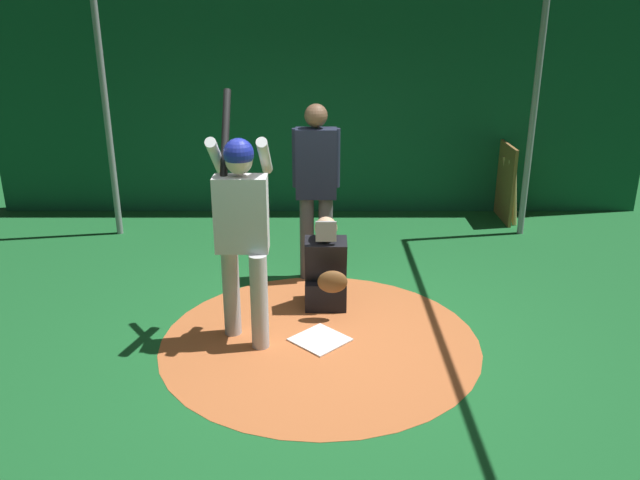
{
  "coord_description": "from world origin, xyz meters",
  "views": [
    {
      "loc": [
        4.95,
        0.0,
        2.76
      ],
      "look_at": [
        0.0,
        0.0,
        0.95
      ],
      "focal_mm": 35.51,
      "sensor_mm": 36.0,
      "label": 1
    }
  ],
  "objects_px": {
    "baseball_0": "(232,290)",
    "home_plate": "(320,339)",
    "catcher": "(326,273)",
    "umpire": "(316,183)",
    "batter": "(241,222)",
    "bat_rack": "(502,181)"
  },
  "relations": [
    {
      "from": "umpire",
      "to": "baseball_0",
      "type": "xyz_separation_m",
      "value": [
        0.43,
        -0.87,
        -1.02
      ]
    },
    {
      "from": "catcher",
      "to": "umpire",
      "type": "height_order",
      "value": "umpire"
    },
    {
      "from": "home_plate",
      "to": "catcher",
      "type": "bearing_deg",
      "value": 175.01
    },
    {
      "from": "home_plate",
      "to": "catcher",
      "type": "xyz_separation_m",
      "value": [
        -0.69,
        0.06,
        0.35
      ]
    },
    {
      "from": "batter",
      "to": "bat_rack",
      "type": "relative_size",
      "value": 1.81
    },
    {
      "from": "home_plate",
      "to": "batter",
      "type": "distance_m",
      "value": 1.27
    },
    {
      "from": "home_plate",
      "to": "catcher",
      "type": "relative_size",
      "value": 0.45
    },
    {
      "from": "bat_rack",
      "to": "baseball_0",
      "type": "height_order",
      "value": "bat_rack"
    },
    {
      "from": "home_plate",
      "to": "batter",
      "type": "bearing_deg",
      "value": -92.82
    },
    {
      "from": "batter",
      "to": "umpire",
      "type": "bearing_deg",
      "value": 156.02
    },
    {
      "from": "catcher",
      "to": "baseball_0",
      "type": "bearing_deg",
      "value": -106.95
    },
    {
      "from": "umpire",
      "to": "bat_rack",
      "type": "relative_size",
      "value": 1.59
    },
    {
      "from": "batter",
      "to": "catcher",
      "type": "xyz_separation_m",
      "value": [
        -0.65,
        0.71,
        -0.74
      ]
    },
    {
      "from": "batter",
      "to": "catcher",
      "type": "relative_size",
      "value": 2.29
    },
    {
      "from": "baseball_0",
      "to": "home_plate",
      "type": "bearing_deg",
      "value": 42.84
    },
    {
      "from": "umpire",
      "to": "baseball_0",
      "type": "distance_m",
      "value": 1.41
    },
    {
      "from": "catcher",
      "to": "baseball_0",
      "type": "xyz_separation_m",
      "value": [
        -0.3,
        -0.97,
        -0.32
      ]
    },
    {
      "from": "catcher",
      "to": "umpire",
      "type": "xyz_separation_m",
      "value": [
        -0.72,
        -0.1,
        0.7
      ]
    },
    {
      "from": "umpire",
      "to": "batter",
      "type": "bearing_deg",
      "value": -23.98
    },
    {
      "from": "batter",
      "to": "umpire",
      "type": "height_order",
      "value": "batter"
    },
    {
      "from": "batter",
      "to": "baseball_0",
      "type": "relative_size",
      "value": 28.88
    },
    {
      "from": "batter",
      "to": "baseball_0",
      "type": "height_order",
      "value": "batter"
    }
  ]
}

